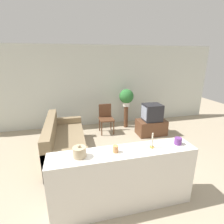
{
  "coord_description": "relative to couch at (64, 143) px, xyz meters",
  "views": [
    {
      "loc": [
        -0.72,
        -2.48,
        2.32
      ],
      "look_at": [
        0.4,
        2.03,
        0.85
      ],
      "focal_mm": 28.0,
      "sensor_mm": 36.0,
      "label": 1
    }
  ],
  "objects": [
    {
      "name": "foreground_counter",
      "position": [
        0.93,
        -1.85,
        0.19
      ],
      "size": [
        2.22,
        0.44,
        0.99
      ],
      "color": "silver",
      "rests_on": "ground_plane"
    },
    {
      "name": "coffee_tin",
      "position": [
        1.83,
        -1.85,
        0.74
      ],
      "size": [
        0.11,
        0.11,
        0.11
      ],
      "color": "#66337F",
      "rests_on": "foreground_counter"
    },
    {
      "name": "candle_jar",
      "position": [
        0.81,
        -1.85,
        0.74
      ],
      "size": [
        0.08,
        0.08,
        0.1
      ],
      "color": "#C6844C",
      "rests_on": "foreground_counter"
    },
    {
      "name": "wall_back",
      "position": [
        0.93,
        1.89,
        1.04
      ],
      "size": [
        9.0,
        0.06,
        2.7
      ],
      "color": "silver",
      "rests_on": "ground_plane"
    },
    {
      "name": "television",
      "position": [
        2.6,
        0.58,
        0.41
      ],
      "size": [
        0.54,
        0.47,
        0.51
      ],
      "color": "#232328",
      "rests_on": "tv_stand"
    },
    {
      "name": "candlestick",
      "position": [
        1.38,
        -1.85,
        0.76
      ],
      "size": [
        0.07,
        0.07,
        0.24
      ],
      "color": "#B7933D",
      "rests_on": "foreground_counter"
    },
    {
      "name": "decorative_bowl",
      "position": [
        0.29,
        -1.85,
        0.76
      ],
      "size": [
        0.19,
        0.19,
        0.19
      ],
      "color": "tan",
      "rests_on": "foreground_counter"
    },
    {
      "name": "plant_stand",
      "position": [
        2.03,
        1.34,
        0.07
      ],
      "size": [
        0.14,
        0.14,
        0.75
      ],
      "color": "brown",
      "rests_on": "ground_plane"
    },
    {
      "name": "tv_stand",
      "position": [
        2.61,
        0.58,
        -0.08
      ],
      "size": [
        0.88,
        0.53,
        0.46
      ],
      "color": "brown",
      "rests_on": "ground_plane"
    },
    {
      "name": "wooden_chair",
      "position": [
        1.28,
        1.1,
        0.2
      ],
      "size": [
        0.44,
        0.44,
        0.9
      ],
      "color": "brown",
      "rests_on": "ground_plane"
    },
    {
      "name": "potted_plant",
      "position": [
        2.03,
        1.34,
        0.76
      ],
      "size": [
        0.47,
        0.47,
        0.57
      ],
      "color": "white",
      "rests_on": "plant_stand"
    },
    {
      "name": "couch",
      "position": [
        0.0,
        0.0,
        0.0
      ],
      "size": [
        0.88,
        2.08,
        0.88
      ],
      "color": "#847051",
      "rests_on": "ground_plane"
    },
    {
      "name": "ground_plane",
      "position": [
        0.93,
        -1.54,
        -0.31
      ],
      "size": [
        14.0,
        14.0,
        0.0
      ],
      "primitive_type": "plane",
      "color": "tan"
    }
  ]
}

